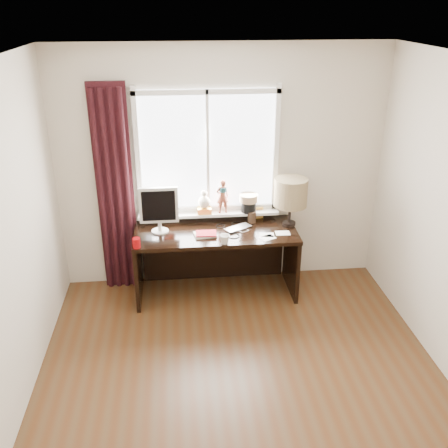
{
  "coord_description": "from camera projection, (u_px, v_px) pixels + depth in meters",
  "views": [
    {
      "loc": [
        -0.49,
        -3.08,
        2.98
      ],
      "look_at": [
        -0.05,
        1.25,
        1.0
      ],
      "focal_mm": 40.0,
      "sensor_mm": 36.0,
      "label": 1
    }
  ],
  "objects": [
    {
      "name": "ceiling",
      "position": [
        253.0,
        67.0,
        2.99
      ],
      "size": [
        3.5,
        4.0,
        0.0
      ],
      "primitive_type": "cube",
      "color": "white",
      "rests_on": "wall_back"
    },
    {
      "name": "monitor",
      "position": [
        159.0,
        207.0,
        5.09
      ],
      "size": [
        0.4,
        0.18,
        0.49
      ],
      "color": "beige",
      "rests_on": "desk"
    },
    {
      "name": "curtain",
      "position": [
        115.0,
        193.0,
        5.22
      ],
      "size": [
        0.38,
        0.09,
        2.25
      ],
      "color": "black",
      "rests_on": "floor"
    },
    {
      "name": "icon_frame",
      "position": [
        259.0,
        213.0,
        5.49
      ],
      "size": [
        0.1,
        0.03,
        0.13
      ],
      "color": "gold",
      "rests_on": "desk"
    },
    {
      "name": "notebook_stack",
      "position": [
        205.0,
        234.0,
        5.11
      ],
      "size": [
        0.24,
        0.19,
        0.03
      ],
      "color": "beige",
      "rests_on": "desk"
    },
    {
      "name": "table_lamp",
      "position": [
        291.0,
        193.0,
        5.22
      ],
      "size": [
        0.35,
        0.35,
        0.52
      ],
      "color": "black",
      "rests_on": "desk"
    },
    {
      "name": "desk",
      "position": [
        215.0,
        248.0,
        5.41
      ],
      "size": [
        1.7,
        0.7,
        0.75
      ],
      "color": "black",
      "rests_on": "floor"
    },
    {
      "name": "wall_back",
      "position": [
        222.0,
        170.0,
        5.34
      ],
      "size": [
        3.5,
        0.0,
        2.6
      ],
      "primitive_type": "cube",
      "rotation": [
        1.57,
        0.0,
        0.0
      ],
      "color": "beige",
      "rests_on": "ground"
    },
    {
      "name": "red_cup",
      "position": [
        136.0,
        243.0,
        4.85
      ],
      "size": [
        0.08,
        0.08,
        0.1
      ],
      "primitive_type": "cylinder",
      "color": "#8B0407",
      "rests_on": "desk"
    },
    {
      "name": "window",
      "position": [
        209.0,
        171.0,
        5.27
      ],
      "size": [
        1.52,
        0.22,
        1.4
      ],
      "color": "white",
      "rests_on": "ground"
    },
    {
      "name": "brush_holder",
      "position": [
        252.0,
        217.0,
        5.4
      ],
      "size": [
        0.09,
        0.09,
        0.25
      ],
      "color": "black",
      "rests_on": "desk"
    },
    {
      "name": "loose_papers",
      "position": [
        272.0,
        235.0,
        5.12
      ],
      "size": [
        0.34,
        0.24,
        0.0
      ],
      "color": "white",
      "rests_on": "desk"
    },
    {
      "name": "floor",
      "position": [
        245.0,
        398.0,
        4.06
      ],
      "size": [
        3.5,
        4.0,
        0.0
      ],
      "primitive_type": "cube",
      "color": "#462F19",
      "rests_on": "ground"
    },
    {
      "name": "laptop",
      "position": [
        238.0,
        228.0,
        5.26
      ],
      "size": [
        0.35,
        0.31,
        0.02
      ],
      "primitive_type": "imported",
      "rotation": [
        0.0,
        0.0,
        0.53
      ],
      "color": "silver",
      "rests_on": "desk"
    },
    {
      "name": "mug",
      "position": [
        225.0,
        239.0,
        4.93
      ],
      "size": [
        0.13,
        0.12,
        0.1
      ],
      "primitive_type": "imported",
      "rotation": [
        0.0,
        0.0,
        0.35
      ],
      "color": "white",
      "rests_on": "desk"
    },
    {
      "name": "desk_cables",
      "position": [
        231.0,
        229.0,
        5.24
      ],
      "size": [
        0.3,
        0.44,
        0.01
      ],
      "color": "black",
      "rests_on": "desk"
    }
  ]
}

